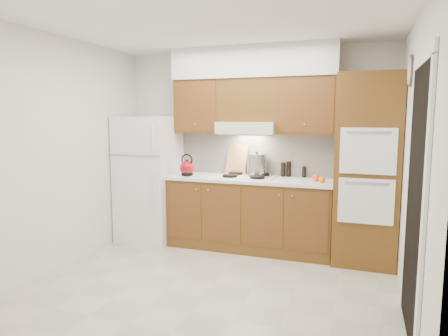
# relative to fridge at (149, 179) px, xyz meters

# --- Properties ---
(floor) EXTENTS (3.60, 3.60, 0.00)m
(floor) POSITION_rel_fridge_xyz_m (1.41, -1.14, -0.86)
(floor) COLOR #BAB2A3
(floor) RESTS_ON ground
(ceiling) EXTENTS (3.60, 3.60, 0.00)m
(ceiling) POSITION_rel_fridge_xyz_m (1.41, -1.14, 1.74)
(ceiling) COLOR white
(ceiling) RESTS_ON wall_back
(wall_back) EXTENTS (3.60, 0.02, 2.60)m
(wall_back) POSITION_rel_fridge_xyz_m (1.41, 0.36, 0.44)
(wall_back) COLOR silver
(wall_back) RESTS_ON floor
(wall_left) EXTENTS (0.02, 3.00, 2.60)m
(wall_left) POSITION_rel_fridge_xyz_m (-0.40, -1.14, 0.44)
(wall_left) COLOR silver
(wall_left) RESTS_ON floor
(wall_right) EXTENTS (0.02, 3.00, 2.60)m
(wall_right) POSITION_rel_fridge_xyz_m (3.21, -1.14, 0.44)
(wall_right) COLOR silver
(wall_right) RESTS_ON floor
(fridge) EXTENTS (0.75, 0.72, 1.72)m
(fridge) POSITION_rel_fridge_xyz_m (0.00, 0.00, 0.00)
(fridge) COLOR white
(fridge) RESTS_ON floor
(base_cabinets) EXTENTS (2.11, 0.60, 0.90)m
(base_cabinets) POSITION_rel_fridge_xyz_m (1.43, 0.06, -0.41)
(base_cabinets) COLOR brown
(base_cabinets) RESTS_ON floor
(countertop) EXTENTS (2.13, 0.62, 0.04)m
(countertop) POSITION_rel_fridge_xyz_m (1.43, 0.05, 0.06)
(countertop) COLOR white
(countertop) RESTS_ON base_cabinets
(backsplash) EXTENTS (2.11, 0.03, 0.56)m
(backsplash) POSITION_rel_fridge_xyz_m (1.43, 0.34, 0.36)
(backsplash) COLOR white
(backsplash) RESTS_ON countertop
(oven_cabinet) EXTENTS (0.70, 0.65, 2.20)m
(oven_cabinet) POSITION_rel_fridge_xyz_m (2.85, 0.03, 0.24)
(oven_cabinet) COLOR brown
(oven_cabinet) RESTS_ON floor
(upper_cab_left) EXTENTS (0.63, 0.33, 0.70)m
(upper_cab_left) POSITION_rel_fridge_xyz_m (0.69, 0.19, 0.99)
(upper_cab_left) COLOR brown
(upper_cab_left) RESTS_ON wall_back
(upper_cab_right) EXTENTS (0.73, 0.33, 0.70)m
(upper_cab_right) POSITION_rel_fridge_xyz_m (2.12, 0.19, 0.99)
(upper_cab_right) COLOR brown
(upper_cab_right) RESTS_ON wall_back
(range_hood) EXTENTS (0.75, 0.45, 0.15)m
(range_hood) POSITION_rel_fridge_xyz_m (1.38, 0.13, 0.71)
(range_hood) COLOR silver
(range_hood) RESTS_ON wall_back
(upper_cab_over_hood) EXTENTS (0.75, 0.33, 0.55)m
(upper_cab_over_hood) POSITION_rel_fridge_xyz_m (1.38, 0.19, 1.06)
(upper_cab_over_hood) COLOR brown
(upper_cab_over_hood) RESTS_ON range_hood
(soffit) EXTENTS (2.13, 0.36, 0.40)m
(soffit) POSITION_rel_fridge_xyz_m (1.43, 0.18, 1.54)
(soffit) COLOR silver
(soffit) RESTS_ON wall_back
(cooktop) EXTENTS (0.74, 0.50, 0.01)m
(cooktop) POSITION_rel_fridge_xyz_m (1.38, 0.07, 0.09)
(cooktop) COLOR white
(cooktop) RESTS_ON countertop
(doorway) EXTENTS (0.02, 0.90, 2.10)m
(doorway) POSITION_rel_fridge_xyz_m (3.19, -1.49, 0.19)
(doorway) COLOR black
(doorway) RESTS_ON floor
(wall_clock) EXTENTS (0.02, 0.30, 0.30)m
(wall_clock) POSITION_rel_fridge_xyz_m (3.19, -0.59, 1.29)
(wall_clock) COLOR #3F3833
(wall_clock) RESTS_ON wall_right
(kettle) EXTENTS (0.25, 0.25, 0.19)m
(kettle) POSITION_rel_fridge_xyz_m (0.61, -0.08, 0.19)
(kettle) COLOR maroon
(kettle) RESTS_ON countertop
(cutting_board) EXTENTS (0.32, 0.17, 0.40)m
(cutting_board) POSITION_rel_fridge_xyz_m (1.19, 0.28, 0.28)
(cutting_board) COLOR tan
(cutting_board) RESTS_ON countertop
(stock_pot) EXTENTS (0.28, 0.28, 0.26)m
(stock_pot) POSITION_rel_fridge_xyz_m (1.49, 0.18, 0.24)
(stock_pot) COLOR #A9AAAE
(stock_pot) RESTS_ON cooktop
(condiment_a) EXTENTS (0.07, 0.07, 0.20)m
(condiment_a) POSITION_rel_fridge_xyz_m (1.89, 0.31, 0.18)
(condiment_a) COLOR black
(condiment_a) RESTS_ON countertop
(condiment_b) EXTENTS (0.07, 0.07, 0.19)m
(condiment_b) POSITION_rel_fridge_xyz_m (1.82, 0.29, 0.17)
(condiment_b) COLOR black
(condiment_b) RESTS_ON countertop
(condiment_c) EXTENTS (0.06, 0.06, 0.14)m
(condiment_c) POSITION_rel_fridge_xyz_m (2.09, 0.30, 0.15)
(condiment_c) COLOR black
(condiment_c) RESTS_ON countertop
(orange_near) EXTENTS (0.08, 0.08, 0.08)m
(orange_near) POSITION_rel_fridge_xyz_m (2.35, -0.07, 0.12)
(orange_near) COLOR orange
(orange_near) RESTS_ON countertop
(orange_far) EXTENTS (0.08, 0.08, 0.08)m
(orange_far) POSITION_rel_fridge_xyz_m (2.27, 0.05, 0.12)
(orange_far) COLOR #FC530D
(orange_far) RESTS_ON countertop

